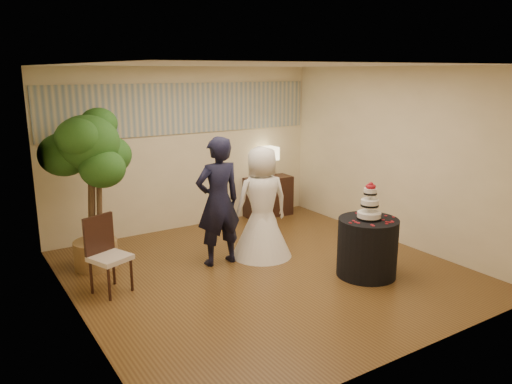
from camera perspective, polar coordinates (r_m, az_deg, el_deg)
floor at (r=7.06m, az=1.08°, el=-9.07°), size 5.00×5.00×0.00m
ceiling at (r=6.50m, az=1.19°, el=14.30°), size 5.00×5.00×0.00m
wall_back at (r=8.80m, az=-7.97°, el=4.89°), size 5.00×0.06×2.80m
wall_front at (r=4.83m, az=17.85°, el=-3.04°), size 5.00×0.06×2.80m
wall_left at (r=5.68m, az=-20.35°, el=-0.76°), size 0.06×5.00×2.80m
wall_right at (r=8.27m, az=15.74°, el=3.94°), size 0.06×5.00×2.80m
mural_border at (r=8.70m, az=-8.07°, el=9.43°), size 4.90×0.02×0.85m
groom at (r=7.08m, az=-4.34°, el=-1.10°), size 0.69×0.46×1.86m
bride at (r=7.38m, az=0.67°, el=-1.17°), size 1.05×1.05×1.67m
cake_table at (r=6.97m, az=12.60°, el=-6.20°), size 1.04×1.04×0.80m
wedding_cake at (r=6.78m, az=12.89°, el=-0.99°), size 0.32×0.32×0.51m
console at (r=9.57m, az=1.40°, el=-0.51°), size 0.92×0.45×0.76m
table_lamp at (r=9.43m, az=1.43°, el=3.43°), size 0.30×0.30×0.58m
ficus_tree at (r=7.23m, az=-18.36°, el=0.29°), size 1.24×1.24×2.28m
side_chair at (r=6.52m, az=-16.35°, el=-6.99°), size 0.59×0.60×0.98m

